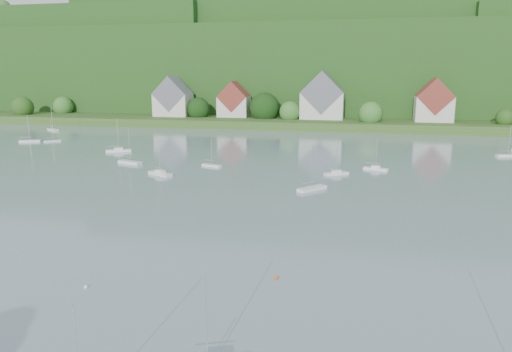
{
  "coord_description": "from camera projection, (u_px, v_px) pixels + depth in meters",
  "views": [
    {
      "loc": [
        20.44,
        0.28,
        20.3
      ],
      "look_at": [
        4.0,
        75.0,
        4.0
      ],
      "focal_mm": 34.14,
      "sensor_mm": 36.0,
      "label": 1
    }
  ],
  "objects": [
    {
      "name": "forested_ridge",
      "position": [
        327.0,
        68.0,
        259.94
      ],
      "size": [
        620.0,
        181.22,
        69.89
      ],
      "color": "#1D4516",
      "rests_on": "ground"
    },
    {
      "name": "far_sailboat_cluster",
      "position": [
        287.0,
        156.0,
        118.57
      ],
      "size": [
        202.57,
        75.54,
        8.71
      ],
      "color": "white",
      "rests_on": "ground"
    },
    {
      "name": "far_shore_strip",
      "position": [
        312.0,
        119.0,
        198.99
      ],
      "size": [
        600.0,
        60.0,
        3.0
      ],
      "primitive_type": "cube",
      "color": "#2D541F",
      "rests_on": "ground"
    },
    {
      "name": "village_building_2",
      "position": [
        322.0,
        99.0,
        184.65
      ],
      "size": [
        16.0,
        11.44,
        18.0
      ],
      "color": "beige",
      "rests_on": "far_shore_strip"
    },
    {
      "name": "village_building_3",
      "position": [
        434.0,
        103.0,
        174.51
      ],
      "size": [
        13.0,
        10.4,
        15.5
      ],
      "color": "beige",
      "rests_on": "far_shore_strip"
    },
    {
      "name": "mooring_buoy_1",
      "position": [
        86.0,
        288.0,
        46.79
      ],
      "size": [
        0.4,
        0.4,
        0.4
      ],
      "primitive_type": "sphere",
      "color": "silver",
      "rests_on": "ground"
    },
    {
      "name": "village_building_0",
      "position": [
        173.0,
        100.0,
        196.45
      ],
      "size": [
        14.0,
        10.4,
        16.0
      ],
      "color": "beige",
      "rests_on": "far_shore_strip"
    },
    {
      "name": "mooring_buoy_3",
      "position": [
        276.0,
        279.0,
        48.87
      ],
      "size": [
        0.43,
        0.43,
        0.43
      ],
      "primitive_type": "sphere",
      "color": "#D05518",
      "rests_on": "ground"
    },
    {
      "name": "village_building_1",
      "position": [
        234.0,
        102.0,
        193.27
      ],
      "size": [
        12.0,
        9.36,
        14.0
      ],
      "color": "beige",
      "rests_on": "far_shore_strip"
    }
  ]
}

